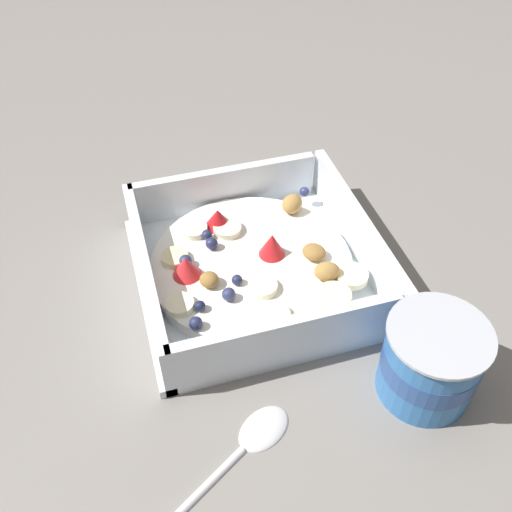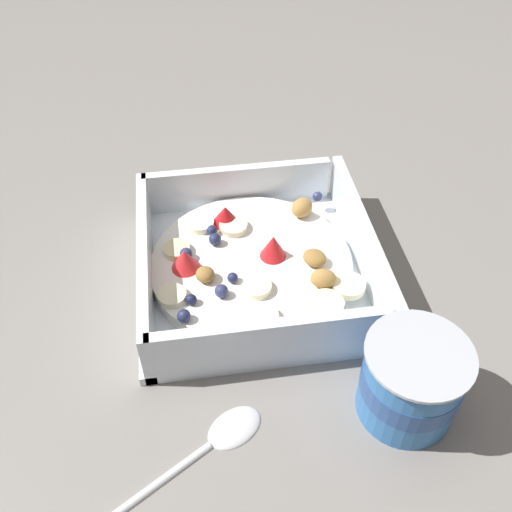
{
  "view_description": "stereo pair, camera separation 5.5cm",
  "coord_description": "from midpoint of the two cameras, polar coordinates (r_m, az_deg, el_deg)",
  "views": [
    {
      "loc": [
        0.39,
        -0.11,
        0.42
      ],
      "look_at": [
        0.01,
        0.0,
        0.03
      ],
      "focal_mm": 40.15,
      "sensor_mm": 36.0,
      "label": 1
    },
    {
      "loc": [
        0.4,
        -0.05,
        0.42
      ],
      "look_at": [
        0.01,
        0.0,
        0.03
      ],
      "focal_mm": 40.15,
      "sensor_mm": 36.0,
      "label": 2
    }
  ],
  "objects": [
    {
      "name": "ground_plane",
      "position": [
        0.58,
        -3.52,
        -1.48
      ],
      "size": [
        2.4,
        2.4,
        0.0
      ],
      "primitive_type": "plane",
      "color": "gray"
    },
    {
      "name": "fruit_bowl",
      "position": [
        0.56,
        -2.86,
        -0.97
      ],
      "size": [
        0.22,
        0.22,
        0.06
      ],
      "color": "white",
      "rests_on": "ground"
    },
    {
      "name": "spoon",
      "position": [
        0.47,
        -5.12,
        -18.86
      ],
      "size": [
        0.11,
        0.16,
        0.01
      ],
      "color": "silver",
      "rests_on": "ground"
    },
    {
      "name": "yogurt_cup",
      "position": [
        0.48,
        13.85,
        -10.3
      ],
      "size": [
        0.08,
        0.08,
        0.08
      ],
      "color": "#3370B7",
      "rests_on": "ground"
    }
  ]
}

